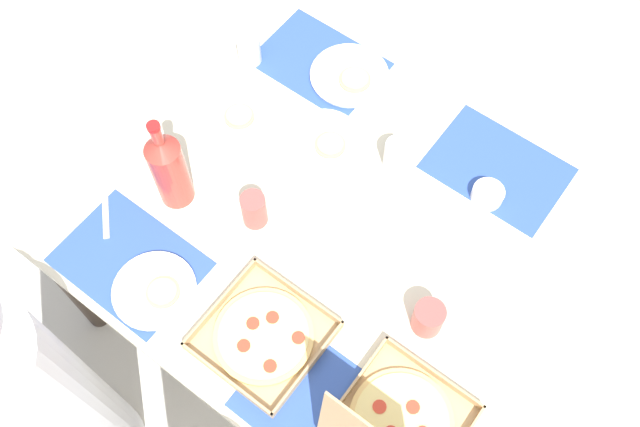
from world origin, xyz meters
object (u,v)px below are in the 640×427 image
object	(u,v)px
plate_far_right	(324,142)
plate_middle	(232,117)
cup_clear_left	(249,50)
condiment_bowl	(488,195)
soda_bottle	(169,169)
plate_near_right	(155,291)
cup_spare	(428,318)
diner_right_seat	(39,411)
cup_red	(398,155)
plate_near_left	(350,76)
pizza_box_edge_far	(264,336)
cup_dark	(254,210)

from	to	relation	value
plate_far_right	plate_middle	world-z (taller)	same
cup_clear_left	condiment_bowl	xyz separation A→B (m)	(-0.80, -0.02, -0.02)
condiment_bowl	soda_bottle	bearing A→B (deg)	36.18
plate_near_right	cup_spare	size ratio (longest dim) A/B	2.35
plate_far_right	cup_clear_left	xyz separation A→B (m)	(0.35, -0.11, 0.03)
cup_spare	diner_right_seat	xyz separation A→B (m)	(0.69, 0.72, -0.26)
plate_near_right	soda_bottle	xyz separation A→B (m)	(0.14, -0.24, 0.12)
cup_red	diner_right_seat	world-z (taller)	diner_right_seat
plate_near_left	diner_right_seat	bearing A→B (deg)	85.11
pizza_box_edge_far	diner_right_seat	bearing A→B (deg)	49.23
plate_far_right	plate_middle	distance (m)	0.27
plate_near_right	diner_right_seat	distance (m)	0.46
cup_dark	diner_right_seat	bearing A→B (deg)	75.67
diner_right_seat	condiment_bowl	bearing A→B (deg)	-119.40
plate_near_left	cup_spare	bearing A→B (deg)	139.78
plate_far_right	condiment_bowl	xyz separation A→B (m)	(-0.45, -0.12, 0.01)
soda_bottle	cup_spare	distance (m)	0.74
plate_far_right	plate_near_left	xyz separation A→B (m)	(0.08, -0.23, -0.00)
cup_spare	diner_right_seat	distance (m)	1.03
cup_spare	plate_far_right	bearing A→B (deg)	-27.80
cup_clear_left	diner_right_seat	distance (m)	1.14
cup_dark	cup_clear_left	bearing A→B (deg)	-48.95
cup_dark	plate_far_right	bearing A→B (deg)	-90.69
plate_middle	condiment_bowl	bearing A→B (deg)	-163.30
plate_far_right	cup_dark	size ratio (longest dim) A/B	1.99
plate_middle	cup_clear_left	distance (m)	0.22
plate_far_right	soda_bottle	xyz separation A→B (m)	(0.22, 0.36, 0.12)
plate_far_right	condiment_bowl	distance (m)	0.46
cup_red	cup_clear_left	world-z (taller)	cup_red
plate_middle	soda_bottle	xyz separation A→B (m)	(-0.04, 0.27, 0.12)
plate_near_left	cup_dark	world-z (taller)	cup_dark
pizza_box_edge_far	condiment_bowl	xyz separation A→B (m)	(-0.23, -0.65, 0.01)
cup_clear_left	cup_dark	bearing A→B (deg)	131.05
soda_bottle	cup_red	bearing A→B (deg)	-134.05
plate_middle	cup_red	xyz separation A→B (m)	(-0.46, -0.15, 0.04)
plate_near_right	plate_near_left	distance (m)	0.83
plate_middle	plate_near_left	world-z (taller)	same
diner_right_seat	pizza_box_edge_far	bearing A→B (deg)	-130.77
plate_middle	pizza_box_edge_far	bearing A→B (deg)	137.01
cup_spare	soda_bottle	bearing A→B (deg)	7.39
plate_near_right	cup_clear_left	distance (m)	0.76
cup_red	plate_near_left	bearing A→B (deg)	-30.52
plate_middle	cup_red	world-z (taller)	cup_red
cup_clear_left	diner_right_seat	bearing A→B (deg)	98.88
cup_clear_left	plate_near_left	bearing A→B (deg)	-156.11
soda_bottle	cup_dark	bearing A→B (deg)	-162.56
pizza_box_edge_far	condiment_bowl	size ratio (longest dim) A/B	3.25
cup_red	cup_dark	size ratio (longest dim) A/B	0.86
diner_right_seat	cup_red	bearing A→B (deg)	-109.72
plate_middle	cup_spare	size ratio (longest dim) A/B	2.38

